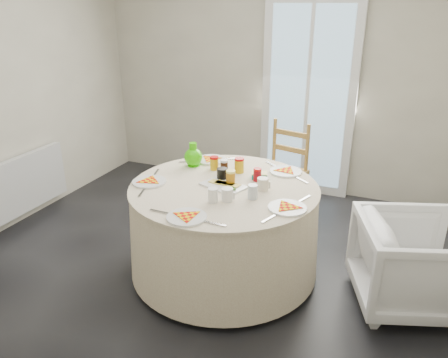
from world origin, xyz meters
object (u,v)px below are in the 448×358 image
at_px(radiator, 25,183).
at_px(armchair, 413,256).
at_px(green_pitcher, 193,151).
at_px(wooden_chair, 281,172).
at_px(table, 224,230).

height_order(radiator, armchair, armchair).
bearing_deg(radiator, green_pitcher, 6.52).
relative_size(wooden_chair, armchair, 1.31).
distance_m(table, wooden_chair, 1.13).
relative_size(wooden_chair, green_pitcher, 4.87).
bearing_deg(table, green_pitcher, 143.12).
distance_m(radiator, wooden_chair, 2.49).
xyz_separation_m(radiator, table, (2.14, -0.10, -0.01)).
relative_size(table, wooden_chair, 1.53).
height_order(radiator, wooden_chair, wooden_chair).
bearing_deg(radiator, wooden_chair, 24.15).
bearing_deg(green_pitcher, wooden_chair, 77.32).
distance_m(radiator, green_pitcher, 1.82).
distance_m(armchair, green_pitcher, 1.83).
height_order(table, wooden_chair, wooden_chair).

